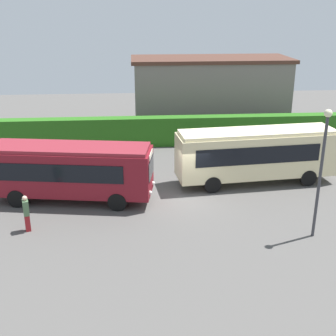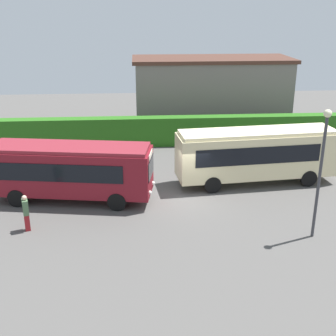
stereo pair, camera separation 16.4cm
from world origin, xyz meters
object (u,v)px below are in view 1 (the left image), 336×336
at_px(person_left, 26,212).
at_px(person_right, 262,153).
at_px(person_center, 217,154).
at_px(lamppost, 322,161).
at_px(bus_maroon, 71,169).
at_px(bus_cream, 256,153).

distance_m(person_left, person_right, 16.06).
distance_m(person_center, lamppost, 10.51).
xyz_separation_m(bus_maroon, person_left, (-1.73, -3.46, -0.86)).
bearing_deg(person_left, lamppost, -24.42).
bearing_deg(person_right, bus_cream, 81.59).
distance_m(bus_cream, person_left, 13.68).
distance_m(person_left, person_center, 13.50).
bearing_deg(person_center, person_right, -145.83).
relative_size(bus_maroon, person_left, 4.98).
bearing_deg(person_left, person_center, 19.21).
bearing_deg(person_right, person_left, 44.87).
bearing_deg(lamppost, person_left, 173.44).
bearing_deg(bus_cream, person_right, 61.58).
relative_size(person_left, lamppost, 0.30).
xyz_separation_m(bus_cream, person_center, (-1.82, 2.88, -1.00)).
relative_size(bus_cream, person_right, 5.84).
xyz_separation_m(bus_maroon, person_right, (12.08, 4.72, -0.95)).
xyz_separation_m(person_center, person_right, (3.04, 0.04, -0.02)).
relative_size(bus_maroon, person_center, 5.32).
height_order(bus_maroon, person_center, bus_maroon).
relative_size(person_left, person_right, 1.09).
bearing_deg(lamppost, person_center, 106.25).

